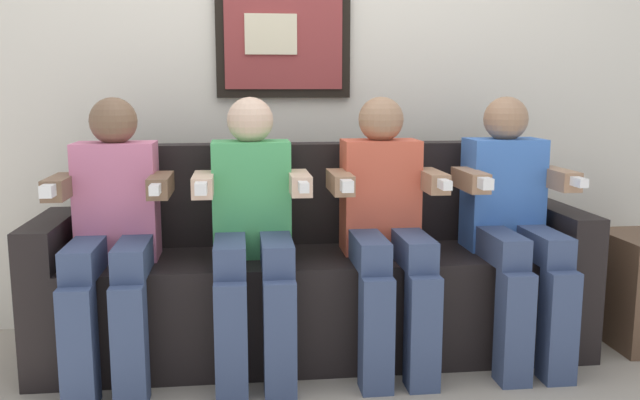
{
  "coord_description": "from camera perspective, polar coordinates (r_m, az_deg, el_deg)",
  "views": [
    {
      "loc": [
        -0.32,
        -2.52,
        1.15
      ],
      "look_at": [
        0.0,
        0.15,
        0.7
      ],
      "focal_mm": 37.95,
      "sensor_mm": 36.0,
      "label": 1
    }
  ],
  "objects": [
    {
      "name": "ground_plane",
      "position": [
        2.79,
        0.38,
        -14.87
      ],
      "size": [
        6.15,
        6.15,
        0.0
      ],
      "primitive_type": "plane",
      "color": "#9E9384"
    },
    {
      "name": "back_wall_assembly",
      "position": [
        3.3,
        -1.34,
        12.14
      ],
      "size": [
        4.73,
        0.1,
        2.6
      ],
      "color": "silver",
      "rests_on": "ground_plane"
    },
    {
      "name": "couch",
      "position": [
        2.98,
        -0.41,
        -6.81
      ],
      "size": [
        2.33,
        0.58,
        0.9
      ],
      "color": "black",
      "rests_on": "ground_plane"
    },
    {
      "name": "person_leftmost",
      "position": [
        2.78,
        -17.06,
        -2.22
      ],
      "size": [
        0.46,
        0.56,
        1.11
      ],
      "color": "pink",
      "rests_on": "ground_plane"
    },
    {
      "name": "person_left_center",
      "position": [
        2.73,
        -5.72,
        -2.03
      ],
      "size": [
        0.46,
        0.56,
        1.11
      ],
      "color": "#4CB266",
      "rests_on": "ground_plane"
    },
    {
      "name": "person_right_center",
      "position": [
        2.79,
        5.55,
        -1.77
      ],
      "size": [
        0.46,
        0.56,
        1.11
      ],
      "color": "#D8593F",
      "rests_on": "ground_plane"
    },
    {
      "name": "person_rightmost",
      "position": [
        2.96,
        15.93,
        -1.46
      ],
      "size": [
        0.46,
        0.56,
        1.11
      ],
      "color": "#3F72CC",
      "rests_on": "ground_plane"
    }
  ]
}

